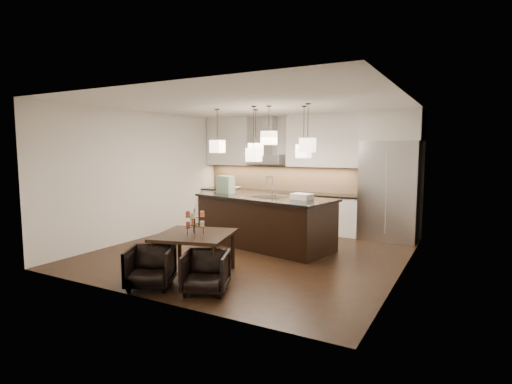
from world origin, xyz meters
The scene contains 37 objects.
floor centered at (0.00, 0.00, -0.01)m, with size 5.50×5.50×0.02m, color black.
ceiling centered at (0.00, 0.00, 2.81)m, with size 5.50×5.50×0.02m, color white.
wall_back centered at (0.00, 2.76, 1.40)m, with size 5.50×0.02×2.80m, color silver.
wall_front centered at (0.00, -2.76, 1.40)m, with size 5.50×0.02×2.80m, color silver.
wall_left centered at (-2.76, 0.00, 1.40)m, with size 0.02×5.50×2.80m, color silver.
wall_right centered at (2.76, 0.00, 1.40)m, with size 0.02×5.50×2.80m, color silver.
refrigerator centered at (2.10, 2.38, 1.07)m, with size 1.20×0.72×2.15m, color #B7B7BA.
fridge_panel centered at (2.10, 2.38, 2.47)m, with size 1.26×0.72×0.65m, color silver.
lower_cabinets centered at (-0.62, 2.43, 0.44)m, with size 4.21×0.62×0.88m, color silver.
countertop centered at (-0.62, 2.43, 0.90)m, with size 4.21×0.66×0.04m, color black.
backsplash centered at (-0.62, 2.73, 1.24)m, with size 4.21×0.02×0.63m, color tan.
upper_cab_left centered at (-2.10, 2.57, 2.17)m, with size 1.25×0.35×1.25m, color silver.
upper_cab_right centered at (0.55, 2.57, 2.17)m, with size 1.86×0.35×1.25m, color silver.
hood_canopy centered at (-0.93, 2.48, 1.72)m, with size 0.90×0.52×0.24m, color #B7B7BA.
hood_chimney centered at (-0.93, 2.59, 2.32)m, with size 0.30×0.28×0.96m, color #B7B7BA.
fruit_bowl centered at (-1.82, 2.38, 0.95)m, with size 0.26×0.26×0.06m, color silver.
island_body centered at (-0.01, 0.58, 0.49)m, with size 2.78×1.11×0.98m, color black.
island_top centered at (-0.01, 0.58, 1.00)m, with size 2.87×1.20×0.04m, color black.
faucet centered at (0.12, 0.67, 1.23)m, with size 0.11×0.27×0.42m, color silver, non-canonical shape.
tote_bag centered at (-1.02, 0.68, 1.21)m, with size 0.38×0.20×0.38m, color #16552D.
food_container centered at (0.83, 0.51, 1.08)m, with size 0.38×0.27×0.11m, color silver.
dining_table centered at (-0.09, -1.63, 0.33)m, with size 1.11×1.11×0.67m, color black, non-canonical shape.
candelabra centered at (-0.09, -1.63, 0.86)m, with size 0.32×0.32×0.39m, color black, non-canonical shape.
candle_a centered at (0.03, -1.59, 0.83)m, with size 0.07×0.07×0.09m, color beige.
candle_b centered at (-0.18, -1.54, 0.83)m, with size 0.07×0.07×0.09m, color #D56F3E.
candle_c centered at (-0.12, -1.75, 0.83)m, with size 0.07×0.07×0.09m, color brown.
candle_d centered at (-0.02, -1.52, 0.97)m, with size 0.07×0.07×0.09m, color #D56F3E.
candle_e centered at (-0.21, -1.64, 0.97)m, with size 0.07×0.07×0.09m, color brown.
candle_f centered at (-0.04, -1.73, 0.97)m, with size 0.07×0.07×0.09m, color beige.
armchair_left centered at (-0.31, -2.38, 0.30)m, with size 0.63×0.65×0.59m, color black.
armchair_right centered at (0.50, -2.16, 0.28)m, with size 0.61×0.62×0.57m, color black.
pendant_a centered at (-1.02, 0.39, 2.03)m, with size 0.24×0.24×0.26m, color beige.
pendant_b centered at (-0.37, 0.86, 1.97)m, with size 0.24×0.24×0.26m, color beige.
pendant_c centered at (0.20, 0.35, 2.19)m, with size 0.24×0.24×0.26m, color beige.
pendant_d centered at (0.77, 0.72, 1.94)m, with size 0.24×0.24×0.26m, color beige.
pendant_e centered at (1.00, 0.33, 2.05)m, with size 0.24×0.24×0.26m, color beige.
pendant_f centered at (-0.09, 0.27, 1.87)m, with size 0.24×0.24×0.26m, color beige.
Camera 1 is at (3.69, -6.54, 1.99)m, focal length 28.00 mm.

